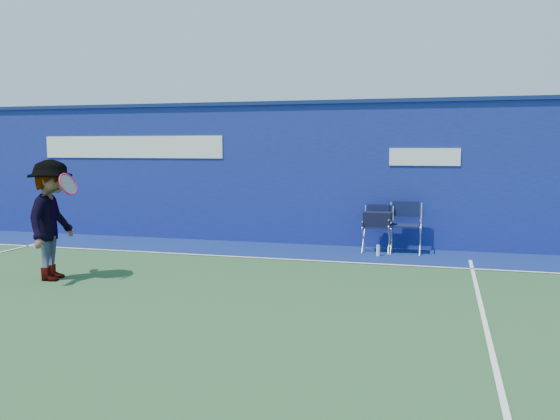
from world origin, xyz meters
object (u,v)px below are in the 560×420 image
(water_bottle, at_px, (378,251))
(tennis_player, at_px, (52,220))
(directors_chair_right, at_px, (405,237))
(directors_chair_left, at_px, (378,232))

(water_bottle, xyz_separation_m, tennis_player, (-4.77, -3.39, 0.84))
(directors_chair_right, xyz_separation_m, water_bottle, (-0.47, -0.52, -0.21))
(tennis_player, bearing_deg, directors_chair_left, 39.45)
(directors_chair_right, bearing_deg, water_bottle, -132.26)
(tennis_player, bearing_deg, directors_chair_right, 36.70)
(tennis_player, bearing_deg, water_bottle, 35.39)
(directors_chair_right, distance_m, tennis_player, 6.56)
(directors_chair_left, height_order, directors_chair_right, directors_chair_right)
(directors_chair_right, height_order, tennis_player, tennis_player)
(directors_chair_left, bearing_deg, tennis_player, -140.55)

